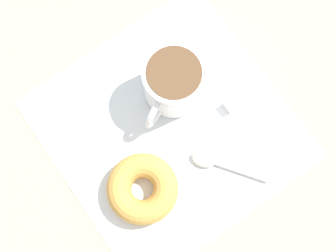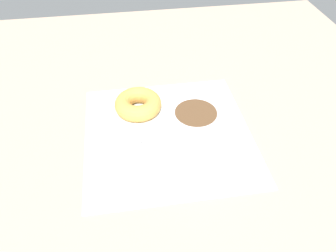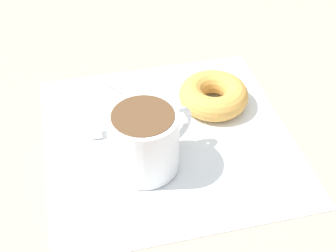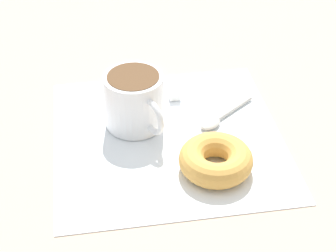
{
  "view_description": "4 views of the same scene",
  "coord_description": "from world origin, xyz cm",
  "px_view_note": "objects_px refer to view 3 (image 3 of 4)",
  "views": [
    {
      "loc": [
        -6.88,
        -11.99,
        69.14
      ],
      "look_at": [
        1.03,
        -0.71,
        2.3
      ],
      "focal_mm": 50.0,
      "sensor_mm": 36.0,
      "label": 1
    },
    {
      "loc": [
        48.89,
        -8.19,
        47.31
      ],
      "look_at": [
        1.03,
        -0.71,
        2.3
      ],
      "focal_mm": 35.0,
      "sensor_mm": 36.0,
      "label": 2
    },
    {
      "loc": [
        11.92,
        45.47,
        45.15
      ],
      "look_at": [
        1.03,
        -0.71,
        2.3
      ],
      "focal_mm": 50.0,
      "sensor_mm": 36.0,
      "label": 3
    },
    {
      "loc": [
        -63.46,
        9.59,
        53.18
      ],
      "look_at": [
        1.03,
        -0.71,
        2.3
      ],
      "focal_mm": 60.0,
      "sensor_mm": 36.0,
      "label": 4
    }
  ],
  "objects_px": {
    "coffee_cup": "(145,139)",
    "sugar_cube": "(95,130)",
    "donut": "(214,95)",
    "spoon": "(140,102)"
  },
  "relations": [
    {
      "from": "coffee_cup",
      "to": "spoon",
      "type": "distance_m",
      "value": 0.13
    },
    {
      "from": "coffee_cup",
      "to": "spoon",
      "type": "bearing_deg",
      "value": -97.22
    },
    {
      "from": "donut",
      "to": "spoon",
      "type": "relative_size",
      "value": 0.99
    },
    {
      "from": "donut",
      "to": "sugar_cube",
      "type": "distance_m",
      "value": 0.18
    },
    {
      "from": "coffee_cup",
      "to": "donut",
      "type": "height_order",
      "value": "coffee_cup"
    },
    {
      "from": "coffee_cup",
      "to": "sugar_cube",
      "type": "height_order",
      "value": "coffee_cup"
    },
    {
      "from": "coffee_cup",
      "to": "sugar_cube",
      "type": "bearing_deg",
      "value": -50.43
    },
    {
      "from": "coffee_cup",
      "to": "donut",
      "type": "xyz_separation_m",
      "value": [
        -0.12,
        -0.1,
        -0.03
      ]
    },
    {
      "from": "coffee_cup",
      "to": "sugar_cube",
      "type": "xyz_separation_m",
      "value": [
        0.06,
        -0.07,
        -0.04
      ]
    },
    {
      "from": "coffee_cup",
      "to": "spoon",
      "type": "height_order",
      "value": "coffee_cup"
    }
  ]
}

